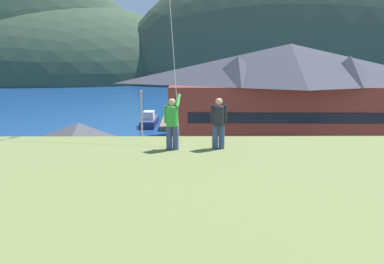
# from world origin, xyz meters

# --- Properties ---
(ground_plane) EXTENTS (600.00, 600.00, 0.00)m
(ground_plane) POSITION_xyz_m (0.00, 0.00, 0.00)
(ground_plane) COLOR #66604C
(parking_lot_pad) EXTENTS (40.00, 20.00, 0.10)m
(parking_lot_pad) POSITION_xyz_m (0.00, 5.00, 0.05)
(parking_lot_pad) COLOR gray
(parking_lot_pad) RESTS_ON ground
(bay_water) EXTENTS (360.00, 84.00, 0.03)m
(bay_water) POSITION_xyz_m (0.00, 60.00, 0.01)
(bay_water) COLOR navy
(bay_water) RESTS_ON ground
(far_hill_east_peak) EXTENTS (121.85, 69.65, 60.23)m
(far_hill_east_peak) POSITION_xyz_m (-55.29, 121.37, 0.00)
(far_hill_east_peak) COLOR #334733
(far_hill_east_peak) RESTS_ON ground
(far_hill_center_saddle) EXTENTS (149.80, 49.72, 91.86)m
(far_hill_center_saddle) POSITION_xyz_m (49.03, 109.37, 0.00)
(far_hill_center_saddle) COLOR #3D4C38
(far_hill_center_saddle) RESTS_ON ground
(harbor_lodge) EXTENTS (28.62, 11.45, 11.32)m
(harbor_lodge) POSITION_xyz_m (10.76, 20.99, 6.01)
(harbor_lodge) COLOR brown
(harbor_lodge) RESTS_ON ground
(storage_shed_near_lot) EXTENTS (7.43, 6.09, 5.26)m
(storage_shed_near_lot) POSITION_xyz_m (-8.85, 6.29, 2.74)
(storage_shed_near_lot) COLOR beige
(storage_shed_near_lot) RESTS_ON ground
(storage_shed_waterside) EXTENTS (5.55, 5.75, 4.68)m
(storage_shed_waterside) POSITION_xyz_m (3.36, 22.86, 2.43)
(storage_shed_waterside) COLOR #338475
(storage_shed_waterside) RESTS_ON ground
(wharf_dock) EXTENTS (3.20, 12.83, 0.70)m
(wharf_dock) POSITION_xyz_m (-3.01, 33.41, 0.35)
(wharf_dock) COLOR #70604C
(wharf_dock) RESTS_ON ground
(moored_boat_wharfside) EXTENTS (2.21, 6.41, 2.16)m
(moored_boat_wharfside) POSITION_xyz_m (-6.36, 31.15, 0.72)
(moored_boat_wharfside) COLOR navy
(moored_boat_wharfside) RESTS_ON ground
(parked_car_mid_row_center) EXTENTS (4.21, 2.08, 1.82)m
(parked_car_mid_row_center) POSITION_xyz_m (8.44, 5.32, 1.06)
(parked_car_mid_row_center) COLOR silver
(parked_car_mid_row_center) RESTS_ON parking_lot_pad
(parked_car_mid_row_near) EXTENTS (4.21, 2.07, 1.82)m
(parked_car_mid_row_near) POSITION_xyz_m (-3.20, -0.64, 1.06)
(parked_car_mid_row_near) COLOR #B28923
(parked_car_mid_row_near) RESTS_ON parking_lot_pad
(parked_car_front_row_end) EXTENTS (4.31, 2.27, 1.82)m
(parked_car_front_row_end) POSITION_xyz_m (8.60, -0.16, 1.06)
(parked_car_front_row_end) COLOR #236633
(parked_car_front_row_end) RESTS_ON parking_lot_pad
(parked_car_front_row_red) EXTENTS (4.29, 2.24, 1.82)m
(parked_car_front_row_red) POSITION_xyz_m (1.96, 5.93, 1.06)
(parked_car_front_row_red) COLOR slate
(parked_car_front_row_red) RESTS_ON parking_lot_pad
(parked_car_lone_by_shed) EXTENTS (4.28, 2.21, 1.82)m
(parked_car_lone_by_shed) POSITION_xyz_m (1.38, 0.74, 1.06)
(parked_car_lone_by_shed) COLOR black
(parked_car_lone_by_shed) RESTS_ON parking_lot_pad
(parked_car_back_row_right) EXTENTS (4.27, 2.18, 1.82)m
(parked_car_back_row_right) POSITION_xyz_m (-8.60, -0.42, 1.06)
(parked_car_back_row_right) COLOR silver
(parked_car_back_row_right) RESTS_ON parking_lot_pad
(parking_light_pole) EXTENTS (0.24, 0.78, 7.07)m
(parking_light_pole) POSITION_xyz_m (-4.69, 10.55, 4.17)
(parking_light_pole) COLOR #ADADB2
(parking_light_pole) RESTS_ON parking_lot_pad
(person_kite_flyer) EXTENTS (0.56, 0.64, 1.86)m
(person_kite_flyer) POSITION_xyz_m (-1.13, -8.24, 8.12)
(person_kite_flyer) COLOR #384770
(person_kite_flyer) RESTS_ON grassy_hill_foreground
(person_companion) EXTENTS (0.55, 0.40, 1.74)m
(person_companion) POSITION_xyz_m (0.43, -8.14, 8.10)
(person_companion) COLOR #384770
(person_companion) RESTS_ON grassy_hill_foreground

